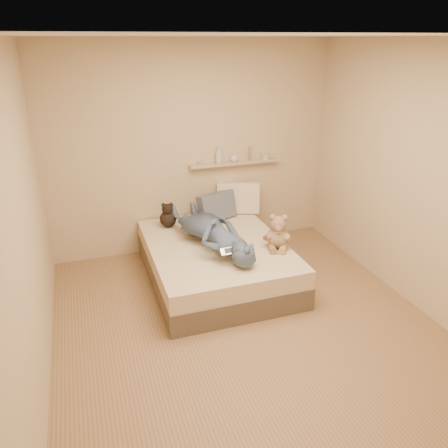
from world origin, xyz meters
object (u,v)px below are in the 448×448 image
object	(u,v)px
teddy_bear	(278,234)
dark_plush	(168,216)
pillow_cream	(238,198)
game_console	(229,251)
person	(212,231)
wall_shelf	(235,163)
bed	(216,261)
pillow_grey	(217,206)

from	to	relation	value
teddy_bear	dark_plush	distance (m)	1.40
pillow_cream	teddy_bear	bearing A→B (deg)	-88.39
game_console	person	size ratio (longest dim) A/B	0.13
dark_plush	wall_shelf	distance (m)	1.12
teddy_bear	dark_plush	world-z (taller)	teddy_bear
dark_plush	pillow_cream	bearing A→B (deg)	11.14
teddy_bear	dark_plush	bearing A→B (deg)	136.41
teddy_bear	person	bearing A→B (deg)	156.11
dark_plush	wall_shelf	world-z (taller)	wall_shelf
bed	teddy_bear	size ratio (longest dim) A/B	4.73
pillow_cream	pillow_grey	xyz separation A→B (m)	(-0.34, -0.14, -0.03)
teddy_bear	game_console	bearing A→B (deg)	-161.86
pillow_cream	person	size ratio (longest dim) A/B	0.38
wall_shelf	dark_plush	bearing A→B (deg)	-164.19
teddy_bear	person	world-z (taller)	teddy_bear
game_console	pillow_cream	xyz separation A→B (m)	(0.60, 1.37, 0.04)
teddy_bear	pillow_grey	world-z (taller)	teddy_bear
bed	dark_plush	bearing A→B (deg)	122.84
bed	pillow_cream	bearing A→B (deg)	55.51
game_console	person	xyz separation A→B (m)	(-0.03, 0.50, 0.01)
pillow_cream	person	distance (m)	1.07
pillow_cream	pillow_grey	world-z (taller)	pillow_cream
dark_plush	person	bearing A→B (deg)	-62.39
bed	wall_shelf	bearing A→B (deg)	58.82
teddy_bear	pillow_cream	bearing A→B (deg)	91.61
pillow_cream	game_console	bearing A→B (deg)	-113.74
pillow_grey	person	distance (m)	0.78
person	teddy_bear	bearing A→B (deg)	142.92
game_console	pillow_grey	xyz separation A→B (m)	(0.26, 1.23, 0.01)
bed	person	distance (m)	0.41
pillow_grey	bed	bearing A→B (deg)	-108.50
bed	pillow_cream	size ratio (longest dim) A/B	3.45
person	wall_shelf	world-z (taller)	wall_shelf
pillow_cream	pillow_grey	size ratio (longest dim) A/B	1.10
teddy_bear	wall_shelf	size ratio (longest dim) A/B	0.33
game_console	pillow_grey	bearing A→B (deg)	77.96
bed	wall_shelf	xyz separation A→B (m)	(0.55, 0.91, 0.88)
game_console	dark_plush	distance (m)	1.23
wall_shelf	person	bearing A→B (deg)	-122.86
bed	dark_plush	distance (m)	0.84
pillow_grey	wall_shelf	bearing A→B (deg)	34.45
pillow_cream	bed	bearing A→B (deg)	-124.49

